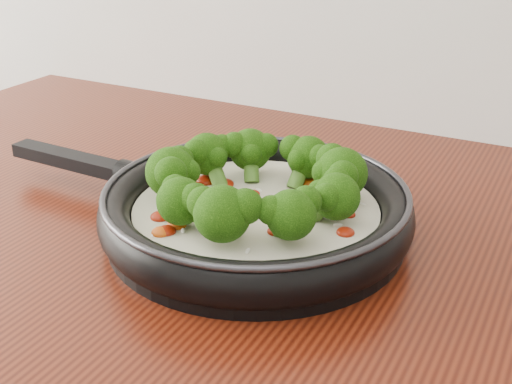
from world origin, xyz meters
The scene contains 1 object.
skillet centered at (-0.14, 1.09, 0.93)m, with size 0.51×0.33×0.09m.
Camera 1 is at (0.15, 0.55, 1.23)m, focal length 46.70 mm.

